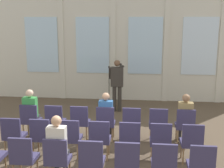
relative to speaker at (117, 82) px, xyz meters
The scene contains 28 objects.
ground_plane 4.11m from the speaker, 91.00° to the right, with size 14.39×14.39×0.00m, color brown.
rear_partition 1.91m from the speaker, 90.98° to the left, with size 10.13×0.14×4.34m.
speaker is the anchor object (origin of this frame).
mic_stand 0.79m from the speaker, 149.41° to the left, with size 0.28×0.28×1.55m.
chair_r0_c0 3.39m from the speaker, 128.90° to the right, with size 0.46×0.44×0.94m.
audience_r0_c0 3.31m from the speaker, 129.79° to the right, with size 0.36×0.39×1.32m.
chair_r0_c1 3.02m from the speaker, 118.67° to the right, with size 0.46×0.44×0.94m.
chair_r0_c2 2.76m from the speaker, 106.00° to the right, with size 0.46×0.44×0.94m.
chair_r0_c3 2.66m from the speaker, 91.53° to the right, with size 0.46×0.44×0.94m.
audience_r0_c3 2.55m from the speaker, 91.58° to the right, with size 0.36×0.39×1.28m.
chair_r0_c4 2.73m from the speaker, 76.86° to the right, with size 0.46×0.44×0.94m.
chair_r0_c5 2.95m from the speaker, 63.74° to the right, with size 0.46×0.44×0.94m.
chair_r0_c6 3.31m from the speaker, 53.00° to the right, with size 0.46×0.44×0.94m.
audience_r0_c6 3.22m from the speaker, 52.11° to the right, with size 0.36×0.39×1.30m.
chair_r1_c0 4.28m from the speaker, 119.70° to the right, with size 0.46×0.44×0.94m.
chair_r1_c1 3.99m from the speaker, 111.13° to the right, with size 0.46×0.44×0.94m.
chair_r1_c2 3.80m from the speaker, 101.46° to the right, with size 0.46×0.44×0.94m.
chair_r1_c3 3.73m from the speaker, 91.08° to the right, with size 0.46×0.44×0.94m.
chair_r1_c4 3.78m from the speaker, 80.63° to the right, with size 0.46×0.44×0.94m.
chair_r1_c5 3.94m from the speaker, 70.77° to the right, with size 0.46×0.44×0.94m.
chair_r1_c6 4.21m from the speaker, 61.96° to the right, with size 0.46×0.44×0.94m.
chair_r2_c1 5.01m from the speaker, 106.64° to the right, with size 0.46×0.44×0.94m.
chair_r2_c2 4.86m from the speaker, 98.91° to the right, with size 0.46×0.44×0.94m.
audience_r2_c2 4.76m from the speaker, 99.06° to the right, with size 0.36×0.39×1.36m.
chair_r2_c3 4.80m from the speaker, 90.84° to the right, with size 0.46×0.44×0.94m.
chair_r2_c4 4.84m from the speaker, 82.73° to the right, with size 0.46×0.44×0.94m.
chair_r2_c5 4.97m from the speaker, 74.91° to the right, with size 0.46×0.44×0.94m.
chair_r2_c6 5.19m from the speaker, 67.62° to the right, with size 0.46×0.44×0.94m.
Camera 1 is at (0.92, -5.98, 3.14)m, focal length 47.85 mm.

